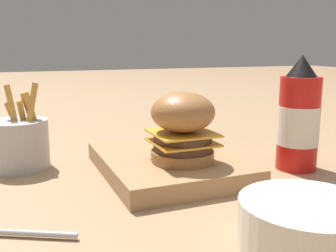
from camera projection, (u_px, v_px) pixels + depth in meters
name	position (u px, v px, depth m)	size (l,w,h in m)	color
ground_plane	(149.00, 179.00, 0.64)	(6.00, 6.00, 0.00)	#9E7A56
serving_board	(168.00, 163.00, 0.67)	(0.28, 0.22, 0.03)	#A37A51
burger	(183.00, 127.00, 0.62)	(0.10, 0.10, 0.11)	#9E6638
ketchup_bottle	(299.00, 119.00, 0.67)	(0.07, 0.07, 0.20)	red
fries_basket	(19.00, 143.00, 0.68)	(0.10, 0.10, 0.15)	#B7B7BC
side_bowl	(306.00, 222.00, 0.42)	(0.15, 0.15, 0.05)	silver
ketchup_puddle	(184.00, 139.00, 0.90)	(0.05, 0.05, 0.00)	#9E140F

